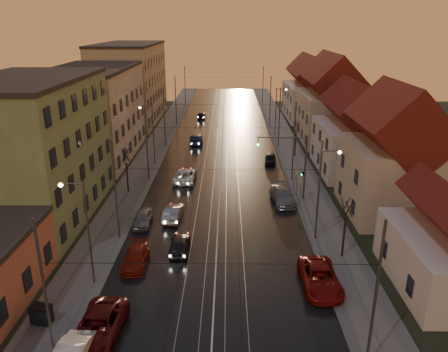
{
  "coord_description": "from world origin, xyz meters",
  "views": [
    {
      "loc": [
        0.91,
        -25.29,
        18.04
      ],
      "look_at": [
        0.51,
        19.28,
        2.26
      ],
      "focal_mm": 35.0,
      "sensor_mm": 36.0,
      "label": 1
    }
  ],
  "objects_px": {
    "street_lamp_2": "(151,129)",
    "parked_right_2": "(270,159)",
    "driving_car_1": "(173,213)",
    "driving_car_4": "(201,115)",
    "street_lamp_3": "(278,107)",
    "street_lamp_1": "(323,184)",
    "driving_car_2": "(185,175)",
    "parked_left_2": "(135,258)",
    "parked_left_3": "(143,218)",
    "driving_car_0": "(180,244)",
    "dumpster": "(41,315)",
    "street_lamp_0": "(83,223)",
    "traffic_light_mast": "(296,159)",
    "parked_right_0": "(320,278)",
    "parked_left_1": "(98,327)",
    "driving_car_3": "(196,139)",
    "parked_right_1": "(283,196)"
  },
  "relations": [
    {
      "from": "street_lamp_3",
      "to": "street_lamp_1",
      "type": "bearing_deg",
      "value": -90.0
    },
    {
      "from": "parked_left_1",
      "to": "parked_left_3",
      "type": "bearing_deg",
      "value": 93.85
    },
    {
      "from": "parked_right_2",
      "to": "driving_car_2",
      "type": "bearing_deg",
      "value": -140.59
    },
    {
      "from": "parked_left_2",
      "to": "parked_left_3",
      "type": "relative_size",
      "value": 1.11
    },
    {
      "from": "driving_car_0",
      "to": "parked_left_2",
      "type": "bearing_deg",
      "value": 32.64
    },
    {
      "from": "street_lamp_0",
      "to": "street_lamp_2",
      "type": "distance_m",
      "value": 28.0
    },
    {
      "from": "street_lamp_2",
      "to": "parked_left_3",
      "type": "xyz_separation_m",
      "value": [
        2.04,
        -18.18,
        -4.22
      ]
    },
    {
      "from": "street_lamp_2",
      "to": "driving_car_4",
      "type": "bearing_deg",
      "value": 80.85
    },
    {
      "from": "street_lamp_2",
      "to": "parked_right_2",
      "type": "relative_size",
      "value": 2.17
    },
    {
      "from": "parked_left_3",
      "to": "street_lamp_3",
      "type": "bearing_deg",
      "value": 62.69
    },
    {
      "from": "dumpster",
      "to": "parked_left_1",
      "type": "bearing_deg",
      "value": -4.2
    },
    {
      "from": "street_lamp_3",
      "to": "parked_right_2",
      "type": "bearing_deg",
      "value": -99.24
    },
    {
      "from": "driving_car_3",
      "to": "parked_left_3",
      "type": "distance_m",
      "value": 29.15
    },
    {
      "from": "parked_right_0",
      "to": "parked_left_1",
      "type": "bearing_deg",
      "value": -159.79
    },
    {
      "from": "driving_car_0",
      "to": "driving_car_1",
      "type": "distance_m",
      "value": 6.38
    },
    {
      "from": "parked_right_1",
      "to": "parked_right_2",
      "type": "bearing_deg",
      "value": 84.32
    },
    {
      "from": "traffic_light_mast",
      "to": "driving_car_3",
      "type": "height_order",
      "value": "traffic_light_mast"
    },
    {
      "from": "parked_left_2",
      "to": "dumpster",
      "type": "distance_m",
      "value": 8.44
    },
    {
      "from": "driving_car_0",
      "to": "driving_car_3",
      "type": "distance_m",
      "value": 34.06
    },
    {
      "from": "parked_left_1",
      "to": "parked_right_0",
      "type": "bearing_deg",
      "value": 23.78
    },
    {
      "from": "street_lamp_0",
      "to": "parked_right_0",
      "type": "xyz_separation_m",
      "value": [
        16.64,
        -0.26,
        -4.11
      ]
    },
    {
      "from": "driving_car_4",
      "to": "street_lamp_1",
      "type": "bearing_deg",
      "value": 102.57
    },
    {
      "from": "street_lamp_2",
      "to": "driving_car_0",
      "type": "bearing_deg",
      "value": -75.38
    },
    {
      "from": "street_lamp_1",
      "to": "driving_car_4",
      "type": "height_order",
      "value": "street_lamp_1"
    },
    {
      "from": "driving_car_0",
      "to": "street_lamp_0",
      "type": "bearing_deg",
      "value": 37.77
    },
    {
      "from": "driving_car_4",
      "to": "parked_right_0",
      "type": "height_order",
      "value": "parked_right_0"
    },
    {
      "from": "driving_car_3",
      "to": "parked_right_1",
      "type": "bearing_deg",
      "value": 110.15
    },
    {
      "from": "street_lamp_0",
      "to": "driving_car_0",
      "type": "relative_size",
      "value": 2.01
    },
    {
      "from": "driving_car_0",
      "to": "dumpster",
      "type": "xyz_separation_m",
      "value": [
        -7.72,
        -9.29,
        0.02
      ]
    },
    {
      "from": "driving_car_2",
      "to": "driving_car_3",
      "type": "bearing_deg",
      "value": -88.14
    },
    {
      "from": "parked_right_0",
      "to": "street_lamp_1",
      "type": "bearing_deg",
      "value": 78.68
    },
    {
      "from": "driving_car_4",
      "to": "parked_right_2",
      "type": "height_order",
      "value": "driving_car_4"
    },
    {
      "from": "parked_left_1",
      "to": "driving_car_2",
      "type": "bearing_deg",
      "value": 87.54
    },
    {
      "from": "parked_left_1",
      "to": "parked_right_2",
      "type": "distance_m",
      "value": 37.2
    },
    {
      "from": "traffic_light_mast",
      "to": "parked_left_3",
      "type": "xyz_separation_m",
      "value": [
        -15.05,
        -6.17,
        -3.93
      ]
    },
    {
      "from": "street_lamp_3",
      "to": "street_lamp_2",
      "type": "bearing_deg",
      "value": -138.69
    },
    {
      "from": "parked_right_0",
      "to": "parked_right_2",
      "type": "xyz_separation_m",
      "value": [
        -0.88,
        29.22,
        -0.15
      ]
    },
    {
      "from": "parked_right_0",
      "to": "dumpster",
      "type": "relative_size",
      "value": 4.65
    },
    {
      "from": "street_lamp_0",
      "to": "traffic_light_mast",
      "type": "relative_size",
      "value": 1.11
    },
    {
      "from": "parked_left_1",
      "to": "parked_right_0",
      "type": "height_order",
      "value": "parked_right_0"
    },
    {
      "from": "driving_car_0",
      "to": "driving_car_2",
      "type": "relative_size",
      "value": 0.75
    },
    {
      "from": "driving_car_0",
      "to": "parked_right_0",
      "type": "bearing_deg",
      "value": 154.02
    },
    {
      "from": "driving_car_0",
      "to": "driving_car_4",
      "type": "bearing_deg",
      "value": -89.11
    },
    {
      "from": "street_lamp_0",
      "to": "parked_right_1",
      "type": "height_order",
      "value": "street_lamp_0"
    },
    {
      "from": "parked_left_2",
      "to": "dumpster",
      "type": "bearing_deg",
      "value": -122.45
    },
    {
      "from": "driving_car_1",
      "to": "driving_car_4",
      "type": "distance_m",
      "value": 46.59
    },
    {
      "from": "street_lamp_3",
      "to": "traffic_light_mast",
      "type": "xyz_separation_m",
      "value": [
        -1.11,
        -28.0,
        -0.29
      ]
    },
    {
      "from": "parked_left_2",
      "to": "dumpster",
      "type": "height_order",
      "value": "parked_left_2"
    },
    {
      "from": "parked_right_0",
      "to": "parked_right_2",
      "type": "bearing_deg",
      "value": 91.16
    },
    {
      "from": "driving_car_1",
      "to": "street_lamp_2",
      "type": "bearing_deg",
      "value": -70.91
    }
  ]
}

